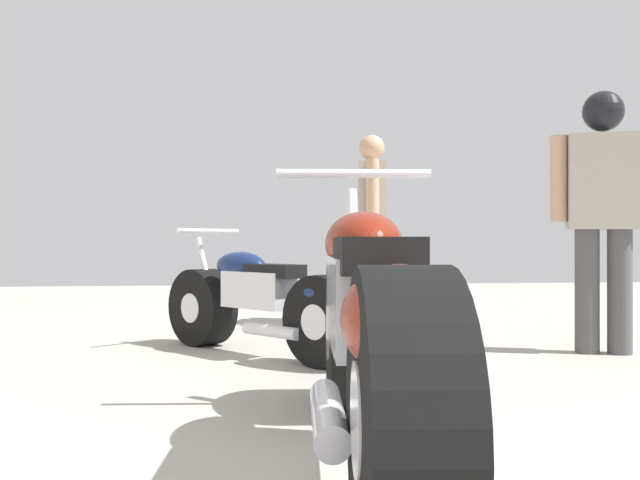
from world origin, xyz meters
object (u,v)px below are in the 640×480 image
Objects in this scene: mechanic_with_helmet at (603,196)px; motorcycle_maroon_cruiser at (370,333)px; motorcycle_black_naked at (262,303)px; mechanic_in_blue at (372,217)px.

motorcycle_maroon_cruiser is at bearing -132.53° from mechanic_with_helmet.
mechanic_with_helmet reaches higher than motorcycle_black_naked.
motorcycle_maroon_cruiser is 2.90m from mechanic_with_helmet.
motorcycle_maroon_cruiser is at bearing -100.97° from mechanic_in_blue.
mechanic_in_blue is at bearing 79.03° from motorcycle_maroon_cruiser.
motorcycle_black_naked is at bearing 175.59° from mechanic_with_helmet.
mechanic_in_blue reaches higher than motorcycle_maroon_cruiser.
mechanic_with_helmet reaches higher than motorcycle_maroon_cruiser.
motorcycle_black_naked is at bearing 96.65° from motorcycle_maroon_cruiser.
mechanic_in_blue is (0.74, 3.80, 0.50)m from motorcycle_maroon_cruiser.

